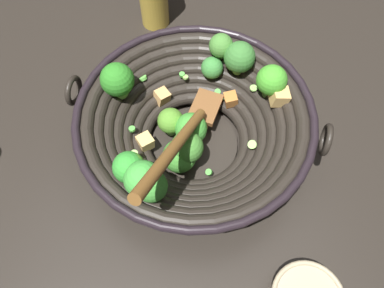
# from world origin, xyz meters

# --- Properties ---
(ground_plane) EXTENTS (4.00, 4.00, 0.00)m
(ground_plane) POSITION_xyz_m (0.00, 0.00, 0.00)
(ground_plane) COLOR #28231E
(wok) EXTENTS (0.41, 0.41, 0.22)m
(wok) POSITION_xyz_m (0.00, -0.00, 0.07)
(wok) COLOR black
(wok) RESTS_ON ground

